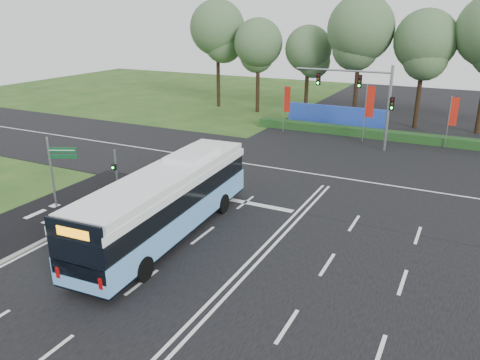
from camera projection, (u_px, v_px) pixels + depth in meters
name	position (u px, v px, depth m)	size (l,w,h in m)	color
ground	(261.00, 250.00, 22.67)	(120.00, 120.00, 0.00)	#224918
road_main	(261.00, 249.00, 22.66)	(20.00, 120.00, 0.04)	black
road_cross	(332.00, 177.00, 32.76)	(120.00, 14.00, 0.05)	black
bike_path	(29.00, 224.00, 25.44)	(5.00, 18.00, 0.06)	black
kerb_strip	(61.00, 232.00, 24.41)	(0.25, 18.00, 0.12)	gray
city_bus	(168.00, 201.00, 23.49)	(3.57, 13.34, 3.79)	#61A2E1
pedestrian_signal	(116.00, 174.00, 27.96)	(0.30, 0.41, 3.25)	gray
street_sign	(57.00, 164.00, 26.77)	(1.53, 0.76, 4.27)	gray
banner_flag_left	(286.00, 102.00, 44.27)	(0.66, 0.08, 4.49)	gray
banner_flag_mid	(369.00, 105.00, 40.73)	(0.75, 0.12, 5.08)	gray
banner_flag_right	(453.00, 115.00, 38.86)	(0.66, 0.09, 4.45)	gray
traffic_light_gantry	(367.00, 93.00, 38.27)	(8.41, 0.28, 7.00)	gray
hedge	(370.00, 133.00, 43.15)	(22.00, 1.20, 0.80)	#163D18
blue_hoarding	(336.00, 117.00, 46.71)	(10.00, 0.30, 2.20)	#2041B1
eucalyptus_row	(365.00, 36.00, 47.01)	(41.09, 8.29, 12.75)	black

